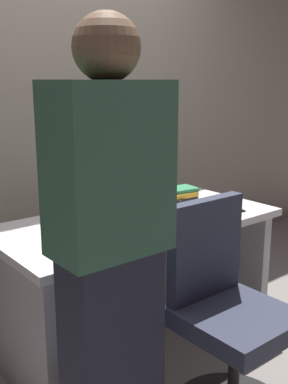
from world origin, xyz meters
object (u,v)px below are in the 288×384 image
(office_chair, at_px, (226,321))
(book_stack, at_px, (180,194))
(cell_phone, at_px, (233,209))
(cup_by_monitor, at_px, (53,221))
(mouse, at_px, (183,211))
(keyboard, at_px, (134,222))
(person_at_desk, at_px, (110,254))
(desk, at_px, (138,257))
(monitor, at_px, (122,164))
(cup_near_keyboard, at_px, (88,229))

(office_chair, height_order, book_stack, office_chair)
(cell_phone, bearing_deg, cup_by_monitor, 177.80)
(mouse, bearing_deg, cell_phone, -22.57)
(mouse, bearing_deg, keyboard, 177.23)
(person_at_desk, bearing_deg, cup_by_monitor, 78.66)
(office_chair, bearing_deg, desk, 86.22)
(monitor, bearing_deg, desk, -101.68)
(office_chair, relative_size, mouse, 9.40)
(cup_near_keyboard, bearing_deg, person_at_desk, -112.86)
(desk, height_order, mouse, mouse)
(cell_phone, bearing_deg, office_chair, -125.02)
(keyboard, xyz_separation_m, book_stack, (0.50, 0.19, 0.03))
(person_at_desk, height_order, monitor, person_at_desk)
(cup_near_keyboard, distance_m, cell_phone, 0.91)
(desk, height_order, book_stack, book_stack)
(person_at_desk, distance_m, monitor, 0.99)
(mouse, xyz_separation_m, cell_phone, (0.28, -0.11, -0.01))
(mouse, bearing_deg, cup_by_monitor, 164.03)
(desk, height_order, office_chair, office_chair)
(book_stack, bearing_deg, desk, -164.06)
(monitor, height_order, cell_phone, monitor)
(cup_near_keyboard, bearing_deg, office_chair, -57.48)
(mouse, height_order, cup_by_monitor, cup_by_monitor)
(office_chair, xyz_separation_m, person_at_desk, (-0.53, 0.08, 0.41))
(cup_near_keyboard, bearing_deg, cell_phone, -4.90)
(monitor, xyz_separation_m, keyboard, (-0.12, -0.26, -0.25))
(person_at_desk, relative_size, cup_by_monitor, 18.91)
(keyboard, height_order, mouse, mouse)
(keyboard, height_order, cup_by_monitor, cup_by_monitor)
(desk, relative_size, cup_near_keyboard, 14.93)
(mouse, xyz_separation_m, cup_near_keyboard, (-0.63, -0.04, 0.03))
(monitor, bearing_deg, cup_by_monitor, -170.54)
(office_chair, bearing_deg, mouse, 63.62)
(cup_by_monitor, relative_size, cell_phone, 0.60)
(monitor, distance_m, cup_near_keyboard, 0.57)
(desk, relative_size, monitor, 2.76)
(keyboard, bearing_deg, cell_phone, -9.89)
(office_chair, bearing_deg, person_at_desk, 171.15)
(person_at_desk, bearing_deg, desk, 45.04)
(cup_near_keyboard, bearing_deg, monitor, 36.32)
(book_stack, bearing_deg, keyboard, -159.13)
(cup_by_monitor, bearing_deg, cell_phone, -17.94)
(cup_near_keyboard, bearing_deg, mouse, 3.43)
(monitor, height_order, cup_near_keyboard, monitor)
(office_chair, distance_m, cup_near_keyboard, 0.72)
(cup_near_keyboard, height_order, cup_by_monitor, cup_near_keyboard)
(monitor, relative_size, book_stack, 2.43)
(monitor, relative_size, mouse, 5.41)
(desk, bearing_deg, cup_near_keyboard, -162.14)
(desk, distance_m, monitor, 0.51)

